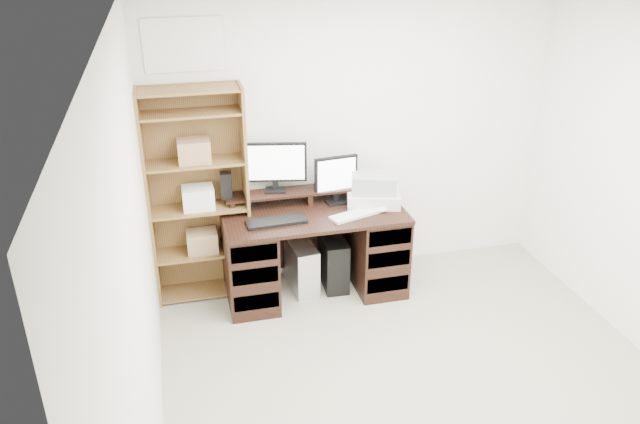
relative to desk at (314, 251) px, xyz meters
name	(u,v)px	position (x,y,z in m)	size (l,w,h in m)	color
room	(454,244)	(0.44, -1.64, 0.86)	(3.54, 4.04, 2.54)	#A59E84
desk	(314,251)	(0.00, 0.00, 0.00)	(1.50, 0.70, 0.75)	black
riser_shelf	(308,192)	(0.00, 0.21, 0.45)	(1.40, 0.22, 0.12)	black
monitor_wide	(275,164)	(-0.27, 0.26, 0.71)	(0.52, 0.17, 0.42)	black
monitor_small	(336,178)	(0.23, 0.16, 0.58)	(0.38, 0.16, 0.41)	black
speaker	(226,185)	(-0.68, 0.20, 0.59)	(0.09, 0.09, 0.22)	black
keyboard_black	(276,222)	(-0.33, -0.12, 0.37)	(0.48, 0.16, 0.03)	black
keyboard_white	(356,214)	(0.32, -0.14, 0.37)	(0.45, 0.14, 0.02)	silver
mouse	(382,210)	(0.55, -0.13, 0.38)	(0.10, 0.06, 0.04)	silver
printer	(373,197)	(0.53, 0.05, 0.42)	(0.44, 0.33, 0.11)	beige
basket	(374,183)	(0.53, 0.05, 0.55)	(0.37, 0.26, 0.16)	#969AA0
tower_silver	(302,266)	(-0.10, 0.06, -0.17)	(0.19, 0.43, 0.43)	silver
tower_black	(333,260)	(0.19, 0.07, -0.16)	(0.22, 0.47, 0.46)	black
bookshelf	(198,194)	(-0.91, 0.21, 0.53)	(0.80, 0.30, 1.80)	olive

